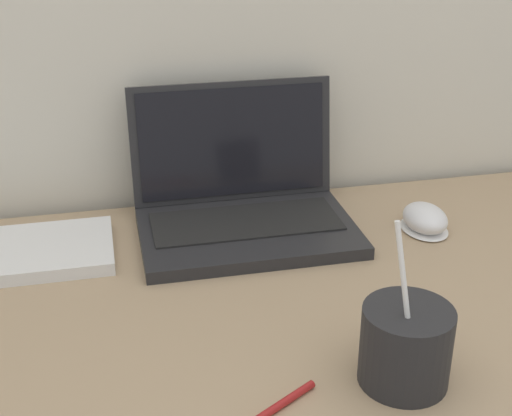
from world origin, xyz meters
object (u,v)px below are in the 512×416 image
(computer_mouse, at_px, (425,219))
(pen, at_px, (266,414))
(drink_cup, at_px, (406,344))
(laptop, at_px, (242,200))

(computer_mouse, distance_m, pen, 0.52)
(computer_mouse, bearing_deg, drink_cup, -118.24)
(laptop, distance_m, pen, 0.46)
(laptop, distance_m, computer_mouse, 0.30)
(pen, bearing_deg, drink_cup, 9.09)
(drink_cup, xyz_separation_m, pen, (-0.17, -0.03, -0.04))
(laptop, relative_size, pen, 2.62)
(pen, bearing_deg, computer_mouse, 46.67)
(computer_mouse, height_order, pen, computer_mouse)
(laptop, height_order, computer_mouse, laptop)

